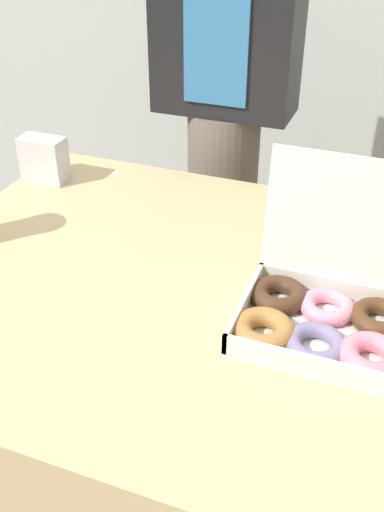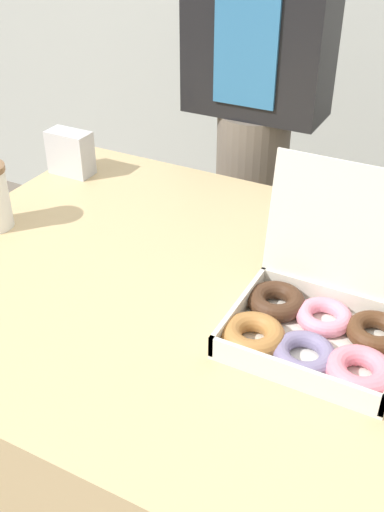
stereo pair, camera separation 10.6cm
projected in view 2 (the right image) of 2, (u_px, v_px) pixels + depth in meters
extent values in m
cube|color=tan|center=(175.00, 417.00, 1.35)|extent=(1.03, 0.89, 0.78)
cube|color=silver|center=(313.00, 342.00, 0.98)|extent=(0.27, 0.22, 0.01)
cube|color=silver|center=(239.00, 309.00, 1.02)|extent=(0.01, 0.22, 0.04)
cube|color=silver|center=(292.00, 374.00, 0.88)|extent=(0.27, 0.01, 0.04)
cube|color=silver|center=(334.00, 297.00, 1.04)|extent=(0.27, 0.01, 0.04)
cube|color=silver|center=(348.00, 228.00, 0.99)|extent=(0.27, 0.04, 0.22)
torus|color=#A87038|center=(253.00, 335.00, 0.96)|extent=(0.13, 0.13, 0.03)
torus|color=#422819|center=(276.00, 301.00, 1.04)|extent=(0.10, 0.10, 0.03)
torus|color=slate|center=(304.00, 354.00, 0.93)|extent=(0.12, 0.12, 0.03)
torus|color=pink|center=(324.00, 317.00, 1.01)|extent=(0.13, 0.13, 0.03)
torus|color=pink|center=(359.00, 371.00, 0.89)|extent=(0.14, 0.14, 0.03)
torus|color=#4C2D19|center=(376.00, 332.00, 0.97)|extent=(0.13, 0.13, 0.03)
cube|color=silver|center=(70.00, 153.00, 1.49)|extent=(0.11, 0.06, 0.11)
cylinder|color=#665B51|center=(247.00, 250.00, 1.85)|extent=(0.20, 0.20, 0.88)
cube|color=teal|center=(246.00, 31.00, 1.42)|extent=(0.17, 0.01, 0.36)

